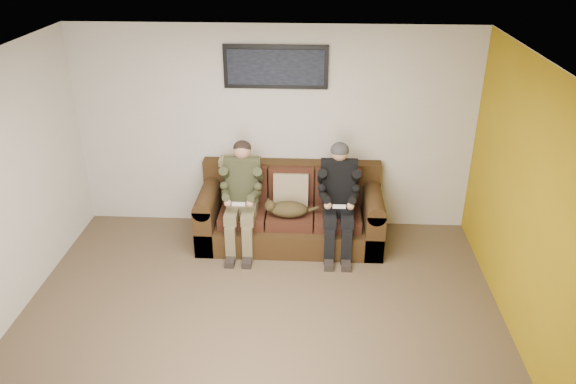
# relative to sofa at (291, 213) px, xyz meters

# --- Properties ---
(floor) EXTENTS (5.00, 5.00, 0.00)m
(floor) POSITION_rel_sofa_xyz_m (-0.23, -1.83, -0.35)
(floor) COLOR brown
(floor) RESTS_ON ground
(ceiling) EXTENTS (5.00, 5.00, 0.00)m
(ceiling) POSITION_rel_sofa_xyz_m (-0.23, -1.83, 2.25)
(ceiling) COLOR silver
(ceiling) RESTS_ON ground
(wall_back) EXTENTS (5.00, 0.00, 5.00)m
(wall_back) POSITION_rel_sofa_xyz_m (-0.23, 0.42, 0.95)
(wall_back) COLOR beige
(wall_back) RESTS_ON ground
(wall_right) EXTENTS (0.00, 4.50, 4.50)m
(wall_right) POSITION_rel_sofa_xyz_m (2.27, -1.83, 0.95)
(wall_right) COLOR beige
(wall_right) RESTS_ON ground
(accent_wall_right) EXTENTS (0.00, 4.50, 4.50)m
(accent_wall_right) POSITION_rel_sofa_xyz_m (2.26, -1.83, 0.95)
(accent_wall_right) COLOR #A78610
(accent_wall_right) RESTS_ON ground
(sofa) EXTENTS (2.26, 0.97, 0.92)m
(sofa) POSITION_rel_sofa_xyz_m (0.00, 0.00, 0.00)
(sofa) COLOR #382410
(sofa) RESTS_ON ground
(throw_pillow) EXTENTS (0.43, 0.21, 0.43)m
(throw_pillow) POSITION_rel_sofa_xyz_m (-0.00, 0.04, 0.31)
(throw_pillow) COLOR #938360
(throw_pillow) RESTS_ON sofa
(throw_blanket) EXTENTS (0.46, 0.23, 0.08)m
(throw_blanket) POSITION_rel_sofa_xyz_m (-0.68, 0.28, 0.57)
(throw_blanket) COLOR tan
(throw_blanket) RESTS_ON sofa
(person_left) EXTENTS (0.51, 0.87, 1.31)m
(person_left) POSITION_rel_sofa_xyz_m (-0.58, -0.19, 0.39)
(person_left) COLOR #6E6444
(person_left) RESTS_ON sofa
(person_right) EXTENTS (0.51, 0.86, 1.32)m
(person_right) POSITION_rel_sofa_xyz_m (0.58, -0.19, 0.39)
(person_right) COLOR black
(person_right) RESTS_ON sofa
(cat) EXTENTS (0.66, 0.26, 0.24)m
(cat) POSITION_rel_sofa_xyz_m (-0.03, -0.28, 0.20)
(cat) COLOR #4F401F
(cat) RESTS_ON sofa
(framed_poster) EXTENTS (1.25, 0.05, 0.52)m
(framed_poster) POSITION_rel_sofa_xyz_m (-0.20, 0.39, 1.75)
(framed_poster) COLOR black
(framed_poster) RESTS_ON wall_back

